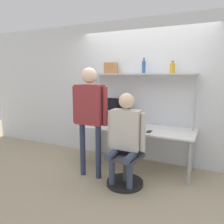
# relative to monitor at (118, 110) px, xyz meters

# --- Properties ---
(ground_plane) EXTENTS (12.00, 12.00, 0.00)m
(ground_plane) POSITION_rel_monitor_xyz_m (0.45, -0.61, -1.00)
(ground_plane) COLOR tan
(wall_back) EXTENTS (8.00, 0.06, 2.70)m
(wall_back) POSITION_rel_monitor_xyz_m (0.45, 0.19, 0.35)
(wall_back) COLOR silver
(wall_back) RESTS_ON ground_plane
(desk) EXTENTS (2.03, 0.76, 0.73)m
(desk) POSITION_rel_monitor_xyz_m (0.45, -0.21, -0.33)
(desk) COLOR white
(desk) RESTS_ON ground_plane
(shelf_unit) EXTENTS (1.93, 0.31, 1.70)m
(shelf_unit) POSITION_rel_monitor_xyz_m (0.45, 0.00, 0.49)
(shelf_unit) COLOR silver
(shelf_unit) RESTS_ON ground_plane
(monitor) EXTENTS (0.48, 0.21, 0.49)m
(monitor) POSITION_rel_monitor_xyz_m (0.00, 0.00, 0.00)
(monitor) COLOR black
(monitor) RESTS_ON desk
(laptop) EXTENTS (0.29, 0.22, 0.21)m
(laptop) POSITION_rel_monitor_xyz_m (0.51, -0.39, -0.21)
(laptop) COLOR silver
(laptop) RESTS_ON desk
(cell_phone) EXTENTS (0.07, 0.15, 0.01)m
(cell_phone) POSITION_rel_monitor_xyz_m (0.74, -0.40, -0.26)
(cell_phone) COLOR black
(cell_phone) RESTS_ON desk
(office_chair) EXTENTS (0.56, 0.56, 0.93)m
(office_chair) POSITION_rel_monitor_xyz_m (0.53, -0.90, -0.71)
(office_chair) COLOR black
(office_chair) RESTS_ON ground_plane
(person_seated) EXTENTS (0.60, 0.47, 1.41)m
(person_seated) POSITION_rel_monitor_xyz_m (0.52, -0.94, -0.16)
(person_seated) COLOR #38425B
(person_seated) RESTS_ON ground_plane
(person_standing) EXTENTS (0.62, 0.24, 1.77)m
(person_standing) POSITION_rel_monitor_xyz_m (-0.10, -0.91, 0.15)
(person_standing) COLOR #2D3856
(person_standing) RESTS_ON ground_plane
(bottle_blue) EXTENTS (0.06, 0.06, 0.27)m
(bottle_blue) POSITION_rel_monitor_xyz_m (0.49, 0.00, 0.81)
(bottle_blue) COLOR #335999
(bottle_blue) RESTS_ON shelf_unit
(bottle_amber) EXTENTS (0.09, 0.09, 0.20)m
(bottle_amber) POSITION_rel_monitor_xyz_m (1.00, 0.00, 0.78)
(bottle_amber) COLOR gold
(bottle_amber) RESTS_ON shelf_unit
(storage_box) EXTENTS (0.22, 0.18, 0.20)m
(storage_box) POSITION_rel_monitor_xyz_m (-0.16, 0.00, 0.80)
(storage_box) COLOR #B27A47
(storage_box) RESTS_ON shelf_unit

